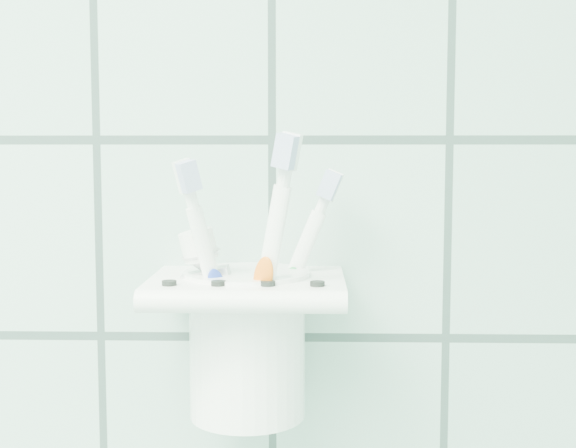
# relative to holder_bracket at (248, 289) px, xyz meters

# --- Properties ---
(holder_bracket) EXTENTS (0.14, 0.11, 0.04)m
(holder_bracket) POSITION_rel_holder_bracket_xyz_m (0.00, 0.00, 0.00)
(holder_bracket) COLOR white
(holder_bracket) RESTS_ON wall_back
(cup) EXTENTS (0.09, 0.09, 0.11)m
(cup) POSITION_rel_holder_bracket_xyz_m (-0.00, 0.00, -0.04)
(cup) COLOR white
(cup) RESTS_ON holder_bracket
(toothbrush_pink) EXTENTS (0.05, 0.04, 0.18)m
(toothbrush_pink) POSITION_rel_holder_bracket_xyz_m (-0.00, -0.00, 0.01)
(toothbrush_pink) COLOR white
(toothbrush_pink) RESTS_ON cup
(toothbrush_blue) EXTENTS (0.07, 0.02, 0.18)m
(toothbrush_blue) POSITION_rel_holder_bracket_xyz_m (-0.01, 0.02, 0.01)
(toothbrush_blue) COLOR white
(toothbrush_blue) RESTS_ON cup
(toothbrush_orange) EXTENTS (0.05, 0.04, 0.20)m
(toothbrush_orange) POSITION_rel_holder_bracket_xyz_m (-0.00, -0.01, 0.02)
(toothbrush_orange) COLOR white
(toothbrush_orange) RESTS_ON cup
(toothpaste_tube) EXTENTS (0.05, 0.03, 0.14)m
(toothpaste_tube) POSITION_rel_holder_bracket_xyz_m (-0.01, -0.00, -0.01)
(toothpaste_tube) COLOR silver
(toothpaste_tube) RESTS_ON cup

